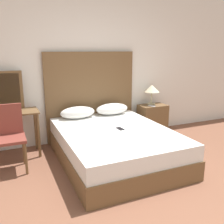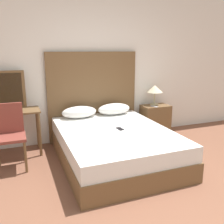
{
  "view_description": "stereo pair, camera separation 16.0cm",
  "coord_description": "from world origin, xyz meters",
  "px_view_note": "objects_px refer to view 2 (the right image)",
  "views": [
    {
      "loc": [
        -1.38,
        -1.72,
        1.67
      ],
      "look_at": [
        0.09,
        1.63,
        0.75
      ],
      "focal_mm": 40.0,
      "sensor_mm": 36.0,
      "label": 1
    },
    {
      "loc": [
        -1.23,
        -1.78,
        1.67
      ],
      "look_at": [
        0.09,
        1.63,
        0.75
      ],
      "focal_mm": 40.0,
      "sensor_mm": 36.0,
      "label": 2
    }
  ],
  "objects_px": {
    "phone_on_nightstand": "(154,106)",
    "chair": "(9,132)",
    "phone_on_bed": "(120,129)",
    "vanity_desk": "(7,119)",
    "table_lamp": "(155,89)",
    "bed": "(114,145)",
    "nightstand": "(155,120)"
  },
  "relations": [
    {
      "from": "phone_on_nightstand",
      "to": "chair",
      "type": "xyz_separation_m",
      "value": [
        -2.59,
        -0.41,
        -0.06
      ]
    },
    {
      "from": "chair",
      "to": "phone_on_bed",
      "type": "bearing_deg",
      "value": -12.34
    },
    {
      "from": "phone_on_bed",
      "to": "phone_on_nightstand",
      "type": "bearing_deg",
      "value": 36.02
    },
    {
      "from": "phone_on_bed",
      "to": "vanity_desk",
      "type": "xyz_separation_m",
      "value": [
        -1.59,
        0.79,
        0.1
      ]
    },
    {
      "from": "chair",
      "to": "table_lamp",
      "type": "bearing_deg",
      "value": 12.07
    },
    {
      "from": "bed",
      "to": "phone_on_nightstand",
      "type": "height_order",
      "value": "phone_on_nightstand"
    },
    {
      "from": "bed",
      "to": "chair",
      "type": "height_order",
      "value": "chair"
    },
    {
      "from": "bed",
      "to": "vanity_desk",
      "type": "distance_m",
      "value": 1.73
    },
    {
      "from": "nightstand",
      "to": "vanity_desk",
      "type": "height_order",
      "value": "vanity_desk"
    },
    {
      "from": "nightstand",
      "to": "table_lamp",
      "type": "bearing_deg",
      "value": 85.8
    },
    {
      "from": "bed",
      "to": "phone_on_nightstand",
      "type": "bearing_deg",
      "value": 33.8
    },
    {
      "from": "nightstand",
      "to": "phone_on_nightstand",
      "type": "height_order",
      "value": "phone_on_nightstand"
    },
    {
      "from": "bed",
      "to": "phone_on_nightstand",
      "type": "relative_size",
      "value": 12.67
    },
    {
      "from": "nightstand",
      "to": "vanity_desk",
      "type": "xyz_separation_m",
      "value": [
        -2.71,
        -0.05,
        0.31
      ]
    },
    {
      "from": "nightstand",
      "to": "phone_on_nightstand",
      "type": "distance_m",
      "value": 0.33
    },
    {
      "from": "chair",
      "to": "vanity_desk",
      "type": "bearing_deg",
      "value": 94.49
    },
    {
      "from": "vanity_desk",
      "to": "chair",
      "type": "distance_m",
      "value": 0.46
    },
    {
      "from": "bed",
      "to": "phone_on_bed",
      "type": "bearing_deg",
      "value": -0.51
    },
    {
      "from": "vanity_desk",
      "to": "chair",
      "type": "relative_size",
      "value": 1.09
    },
    {
      "from": "bed",
      "to": "table_lamp",
      "type": "relative_size",
      "value": 5.36
    },
    {
      "from": "bed",
      "to": "phone_on_bed",
      "type": "xyz_separation_m",
      "value": [
        0.09,
        -0.0,
        0.26
      ]
    },
    {
      "from": "phone_on_nightstand",
      "to": "bed",
      "type": "bearing_deg",
      "value": -146.2
    },
    {
      "from": "table_lamp",
      "to": "vanity_desk",
      "type": "height_order",
      "value": "table_lamp"
    },
    {
      "from": "phone_on_nightstand",
      "to": "nightstand",
      "type": "bearing_deg",
      "value": 46.59
    },
    {
      "from": "table_lamp",
      "to": "vanity_desk",
      "type": "xyz_separation_m",
      "value": [
        -2.72,
        -0.12,
        -0.3
      ]
    },
    {
      "from": "nightstand",
      "to": "table_lamp",
      "type": "xyz_separation_m",
      "value": [
        0.01,
        0.07,
        0.61
      ]
    },
    {
      "from": "vanity_desk",
      "to": "chair",
      "type": "xyz_separation_m",
      "value": [
        0.04,
        -0.45,
        -0.06
      ]
    },
    {
      "from": "phone_on_bed",
      "to": "table_lamp",
      "type": "distance_m",
      "value": 1.5
    },
    {
      "from": "nightstand",
      "to": "chair",
      "type": "bearing_deg",
      "value": -169.36
    },
    {
      "from": "table_lamp",
      "to": "phone_on_nightstand",
      "type": "relative_size",
      "value": 2.36
    },
    {
      "from": "phone_on_nightstand",
      "to": "vanity_desk",
      "type": "distance_m",
      "value": 2.63
    },
    {
      "from": "phone_on_bed",
      "to": "vanity_desk",
      "type": "height_order",
      "value": "vanity_desk"
    }
  ]
}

